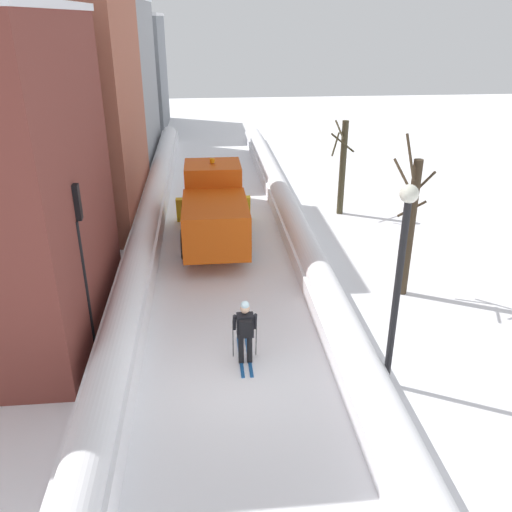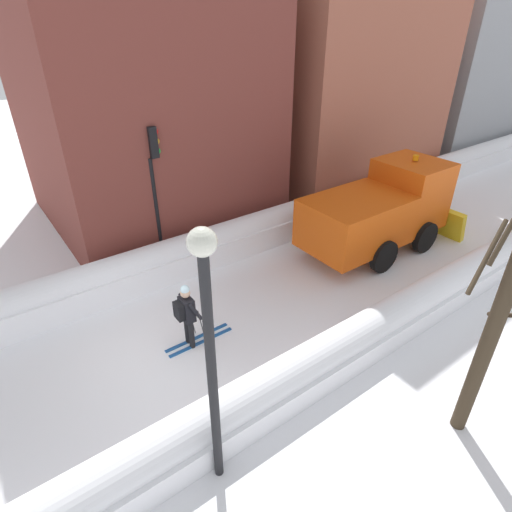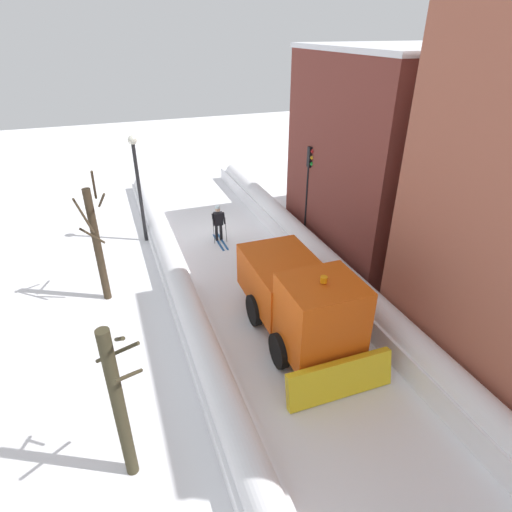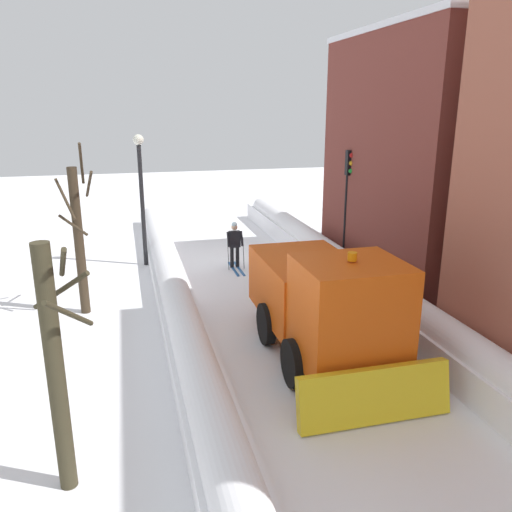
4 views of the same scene
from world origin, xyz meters
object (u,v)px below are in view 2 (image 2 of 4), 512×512
(plow_truck, at_px, (382,209))
(bare_tree_near, at_px, (489,338))
(street_lamp, at_px, (209,341))
(skier, at_px, (187,313))
(traffic_light_pole, at_px, (155,172))

(plow_truck, bearing_deg, bare_tree_near, -37.54)
(plow_truck, bearing_deg, street_lamp, -66.74)
(plow_truck, distance_m, street_lamp, 9.97)
(skier, height_order, street_lamp, street_lamp)
(traffic_light_pole, bearing_deg, plow_truck, 61.95)
(bare_tree_near, bearing_deg, skier, -148.33)
(skier, xyz_separation_m, traffic_light_pole, (-4.03, 1.27, 2.15))
(plow_truck, distance_m, bare_tree_near, 7.47)
(traffic_light_pole, bearing_deg, skier, -17.48)
(street_lamp, height_order, bare_tree_near, bare_tree_near)
(skier, relative_size, traffic_light_pole, 0.40)
(plow_truck, xyz_separation_m, traffic_light_pole, (-3.49, -6.55, 1.68))
(plow_truck, relative_size, skier, 3.31)
(traffic_light_pole, relative_size, bare_tree_near, 0.89)
(plow_truck, relative_size, traffic_light_pole, 1.33)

